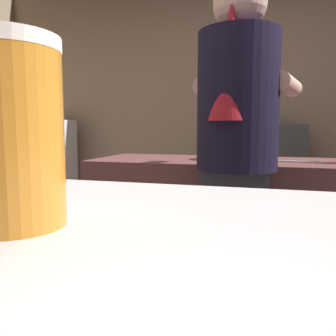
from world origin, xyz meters
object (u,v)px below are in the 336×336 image
Objects in this scene: bottle_vinegar at (255,115)px; mixing_bowl at (215,154)px; mini_fridge at (37,177)px; bartender at (236,154)px; chefs_knife at (298,162)px; bottle_olive_oil at (226,115)px; pint_glass_far at (12,134)px; bottle_hot_sauce at (276,116)px.

mixing_bowl is at bearing -97.35° from bottle_vinegar.
bartender is at bearing -35.03° from mini_fridge.
bottle_vinegar reaches higher than mixing_bowl.
bottle_vinegar is at bearing 107.85° from chefs_knife.
bottle_olive_oil is at bearing 94.17° from mixing_bowl.
bottle_olive_oil is at bearing 118.48° from chefs_knife.
bartender is 7.21× the size of bottle_vinegar.
bottle_olive_oil reaches higher than pint_glass_far.
bottle_olive_oil is (1.93, 0.18, 0.63)m from mini_fridge.
mixing_bowl is (-0.16, 0.46, -0.04)m from bartender.
chefs_knife is 1.07× the size of bottle_olive_oil.
mini_fridge is 2.28m from bottle_vinegar.
bottle_vinegar is at bearing 12.29° from bartender.
chefs_knife is (2.46, -1.12, 0.33)m from mini_fridge.
mini_fridge is 2.31m from mixing_bowl.
mixing_bowl is at bearing -105.68° from bottle_hot_sauce.
mixing_bowl is 0.44m from chefs_knife.
bottle_olive_oil is 1.10× the size of bottle_hot_sauce.
bottle_vinegar is (0.26, 0.04, 0.00)m from bottle_olive_oil.
bottle_hot_sauce is 0.19m from bottle_vinegar.
bottle_olive_oil is (-0.53, 1.30, 0.29)m from chefs_knife.
bottle_hot_sauce reaches higher than pint_glass_far.
bartender is 0.50m from chefs_knife.
chefs_knife is at bearing -67.90° from bottle_olive_oil.
mini_fridge is 5.82× the size of bottle_hot_sauce.
bottle_olive_oil is (-0.18, 2.95, 0.13)m from pint_glass_far.
bartender is 8.22× the size of mixing_bowl.
bottle_olive_oil is at bearing 20.85° from bartender.
bottle_hot_sauce reaches higher than chefs_knife.
pint_glass_far is 0.67× the size of bottle_olive_oil.
bottle_hot_sauce is (0.19, 1.69, 0.22)m from bartender.
bottle_hot_sauce is at bearing 74.32° from mixing_bowl.
mixing_bowl is 1.31m from bottle_hot_sauce.
bottle_vinegar is (-0.18, 0.05, 0.01)m from bottle_hot_sauce.
chefs_knife is at bearing 78.04° from pint_glass_far.
pint_glass_far is 0.63× the size of bottle_vinegar.
bottle_olive_oil is (-0.25, 1.70, 0.23)m from bartender.
bottle_hot_sauce is at bearing -1.19° from bottle_olive_oil.
bartender is 11.36× the size of pint_glass_far.
bottle_olive_oil is 0.95× the size of bottle_vinegar.
pint_glass_far is 0.74× the size of bottle_hot_sauce.
pint_glass_far is at bearing -91.52° from bottle_vinegar.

